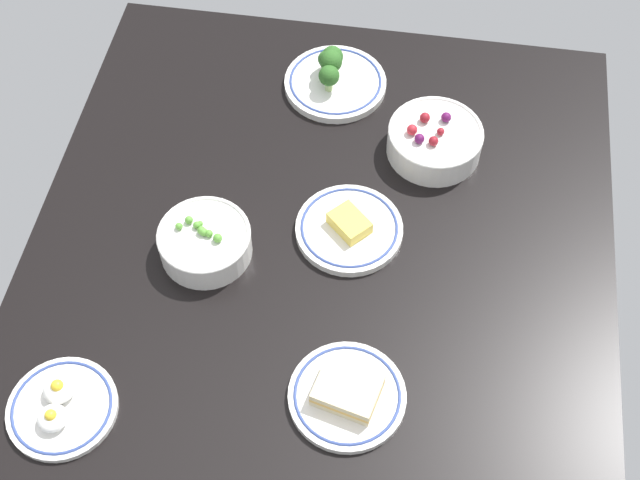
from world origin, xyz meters
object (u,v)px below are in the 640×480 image
at_px(plate_broccoli, 334,78).
at_px(plate_sandwich, 347,394).
at_px(plate_cheese, 349,228).
at_px(plate_eggs, 61,407).
at_px(bowl_peas, 205,242).
at_px(bowl_berries, 434,140).

height_order(plate_broccoli, plate_sandwich, plate_broccoli).
distance_m(plate_cheese, plate_eggs, 0.56).
bearing_deg(plate_cheese, plate_eggs, -44.47).
bearing_deg(plate_broccoli, bowl_peas, -20.55).
relative_size(plate_cheese, plate_eggs, 1.11).
distance_m(bowl_berries, plate_broccoli, 0.25).
distance_m(bowl_berries, bowl_peas, 0.47).
xyz_separation_m(plate_broccoli, plate_sandwich, (0.66, 0.12, -0.01)).
height_order(bowl_peas, plate_sandwich, bowl_peas).
bearing_deg(plate_eggs, plate_cheese, 135.53).
height_order(plate_cheese, plate_sandwich, plate_sandwich).
height_order(plate_broccoli, bowl_peas, plate_broccoli).
bearing_deg(plate_sandwich, bowl_berries, 170.06).
relative_size(bowl_berries, plate_sandwich, 0.96).
relative_size(plate_cheese, plate_sandwich, 1.03).
relative_size(plate_cheese, bowl_berries, 1.07).
distance_m(bowl_berries, plate_sandwich, 0.53).
bearing_deg(plate_cheese, plate_sandwich, 7.18).
bearing_deg(bowl_berries, plate_cheese, -32.11).
relative_size(plate_cheese, plate_broccoli, 0.93).
bearing_deg(plate_sandwich, bowl_peas, -130.15).
height_order(plate_cheese, bowl_berries, bowl_berries).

